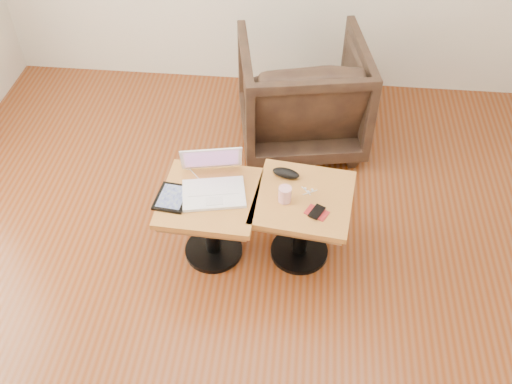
# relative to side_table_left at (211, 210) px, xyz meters

# --- Properties ---
(room_shell) EXTENTS (4.52, 4.52, 2.71)m
(room_shell) POSITION_rel_side_table_left_xyz_m (0.32, -0.36, 0.99)
(room_shell) COLOR brown
(room_shell) RESTS_ON ground
(side_table_left) EXTENTS (0.55, 0.55, 0.48)m
(side_table_left) POSITION_rel_side_table_left_xyz_m (0.00, 0.00, 0.00)
(side_table_left) COLOR black
(side_table_left) RESTS_ON ground
(side_table_right) EXTENTS (0.59, 0.59, 0.48)m
(side_table_right) POSITION_rel_side_table_left_xyz_m (0.51, 0.04, 0.00)
(side_table_right) COLOR black
(side_table_right) RESTS_ON ground
(laptop) EXTENTS (0.40, 0.40, 0.23)m
(laptop) POSITION_rel_side_table_left_xyz_m (0.01, 0.06, 0.17)
(laptop) COLOR white
(laptop) RESTS_ON side_table_left
(tablet) EXTENTS (0.19, 0.23, 0.02)m
(tablet) POSITION_rel_side_table_left_xyz_m (-0.20, -0.05, 0.13)
(tablet) COLOR black
(tablet) RESTS_ON side_table_left
(charging_adapter) EXTENTS (0.06, 0.06, 0.03)m
(charging_adapter) POSITION_rel_side_table_left_xyz_m (-0.17, 0.22, 0.13)
(charging_adapter) COLOR white
(charging_adapter) RESTS_ON side_table_left
(glasses_case) EXTENTS (0.17, 0.11, 0.05)m
(glasses_case) POSITION_rel_side_table_left_xyz_m (0.41, 0.19, 0.14)
(glasses_case) COLOR black
(glasses_case) RESTS_ON side_table_right
(striped_cup) EXTENTS (0.09, 0.09, 0.09)m
(striped_cup) POSITION_rel_side_table_left_xyz_m (0.41, 0.00, 0.17)
(striped_cup) COLOR #CE4F66
(striped_cup) RESTS_ON side_table_right
(earbuds_tangle) EXTENTS (0.08, 0.05, 0.02)m
(earbuds_tangle) POSITION_rel_side_table_left_xyz_m (0.54, 0.09, 0.13)
(earbuds_tangle) COLOR white
(earbuds_tangle) RESTS_ON side_table_right
(phone_on_sleeve) EXTENTS (0.14, 0.12, 0.01)m
(phone_on_sleeve) POSITION_rel_side_table_left_xyz_m (0.59, -0.08, 0.13)
(phone_on_sleeve) COLOR maroon
(phone_on_sleeve) RESTS_ON side_table_right
(armchair) EXTENTS (0.98, 1.00, 0.78)m
(armchair) POSITION_rel_side_table_left_xyz_m (0.46, 1.14, 0.03)
(armchair) COLOR black
(armchair) RESTS_ON ground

